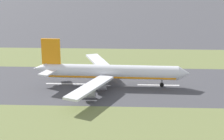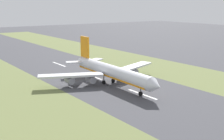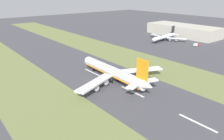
# 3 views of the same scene
# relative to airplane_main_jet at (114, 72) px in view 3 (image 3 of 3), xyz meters

# --- Properties ---
(ground_plane) EXTENTS (800.00, 800.00, 0.00)m
(ground_plane) POSITION_rel_airplane_main_jet_xyz_m (-1.45, 6.74, -6.02)
(ground_plane) COLOR #424247
(grass_median_west) EXTENTS (40.00, 600.00, 0.01)m
(grass_median_west) POSITION_rel_airplane_main_jet_xyz_m (-46.45, 6.74, -6.02)
(grass_median_west) COLOR olive
(grass_median_west) RESTS_ON ground
(grass_median_east) EXTENTS (40.00, 600.00, 0.01)m
(grass_median_east) POSITION_rel_airplane_main_jet_xyz_m (43.55, 6.74, -6.02)
(grass_median_east) COLOR olive
(grass_median_east) RESTS_ON ground
(centreline_dash_near) EXTENTS (1.20, 18.00, 0.01)m
(centreline_dash_near) POSITION_rel_airplane_main_jet_xyz_m (-1.45, -58.10, -6.01)
(centreline_dash_near) COLOR silver
(centreline_dash_near) RESTS_ON ground
(centreline_dash_mid) EXTENTS (1.20, 18.00, 0.01)m
(centreline_dash_mid) POSITION_rel_airplane_main_jet_xyz_m (-1.45, -18.10, -6.01)
(centreline_dash_mid) COLOR silver
(centreline_dash_mid) RESTS_ON ground
(centreline_dash_far) EXTENTS (1.20, 18.00, 0.01)m
(centreline_dash_far) POSITION_rel_airplane_main_jet_xyz_m (-1.45, 21.90, -6.01)
(centreline_dash_far) COLOR silver
(centreline_dash_far) RESTS_ON ground
(airplane_main_jet) EXTENTS (64.11, 67.13, 20.20)m
(airplane_main_jet) POSITION_rel_airplane_main_jet_xyz_m (0.00, 0.00, 0.00)
(airplane_main_jet) COLOR silver
(airplane_main_jet) RESTS_ON ground
(terminal_building) EXTENTS (36.00, 89.31, 13.02)m
(terminal_building) POSITION_rel_airplane_main_jet_xyz_m (164.70, 61.29, 0.49)
(terminal_building) COLOR #B2AD9E
(terminal_building) RESTS_ON ground
(airplane_parked_apron) EXTENTS (49.44, 46.83, 14.87)m
(airplane_parked_apron) POSITION_rel_airplane_main_jet_xyz_m (121.09, 55.50, -1.59)
(airplane_parked_apron) COLOR silver
(airplane_parked_apron) RESTS_ON ground
(service_truck) EXTENTS (6.31, 3.51, 3.10)m
(service_truck) POSITION_rel_airplane_main_jet_xyz_m (124.01, 17.84, -4.36)
(service_truck) COLOR #B2231E
(service_truck) RESTS_ON ground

